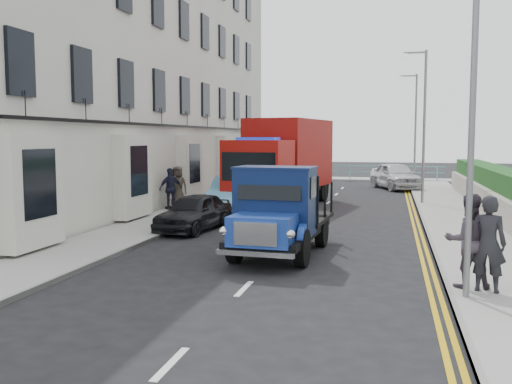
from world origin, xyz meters
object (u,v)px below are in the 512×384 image
lamp_mid (422,117)px  lamp_far (414,123)px  bedford_lorry (277,217)px  pedestrian_east_near (488,244)px  red_lorry (284,160)px  lamp_near (466,88)px  parked_car_front (194,212)px

lamp_mid → lamp_far: 10.00m
bedford_lorry → pedestrian_east_near: (4.66, -2.61, -0.01)m
bedford_lorry → red_lorry: (-1.90, 11.12, 1.01)m
lamp_near → bedford_lorry: (-4.12, 3.09, -2.93)m
parked_car_front → pedestrian_east_near: 10.34m
red_lorry → lamp_near: bearing=-57.4°
lamp_mid → pedestrian_east_near: size_ratio=3.72×
lamp_mid → parked_car_front: (-7.66, -9.24, -3.38)m
lamp_near → lamp_far: bearing=90.0°
lamp_near → lamp_mid: size_ratio=1.00×
parked_car_front → bedford_lorry: bearing=-38.2°
lamp_far → bedford_lorry: bearing=-100.2°
lamp_mid → parked_car_front: 12.46m
lamp_mid → lamp_far: same height
pedestrian_east_near → lamp_mid: bearing=-74.9°
red_lorry → pedestrian_east_near: bearing=-54.8°
parked_car_front → pedestrian_east_near: (8.20, -6.29, 0.44)m
bedford_lorry → parked_car_front: size_ratio=1.38×
lamp_mid → bedford_lorry: lamp_mid is taller
red_lorry → parked_car_front: bearing=-92.7°
lamp_far → pedestrian_east_near: size_ratio=3.72×
lamp_near → bedford_lorry: bearing=143.1°
lamp_near → bedford_lorry: lamp_near is taller
lamp_far → bedford_lorry: size_ratio=1.39×
lamp_mid → lamp_far: (0.00, 10.00, 0.00)m
lamp_mid → bedford_lorry: 13.86m
lamp_far → red_lorry: lamp_far is taller
lamp_far → red_lorry: size_ratio=0.90×
lamp_far → red_lorry: (-6.02, -11.79, -1.91)m
bedford_lorry → red_lorry: bearing=102.8°
lamp_near → lamp_far: (0.00, 26.00, 0.00)m
parked_car_front → lamp_near: bearing=-33.6°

